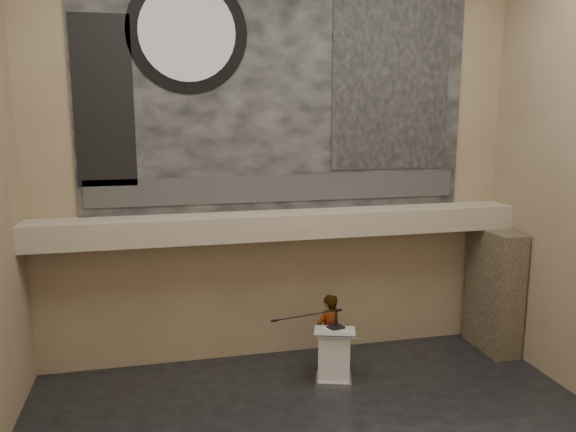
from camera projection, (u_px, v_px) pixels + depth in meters
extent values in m
cube|color=#7F6951|center=(279.00, 159.00, 11.59)|extent=(10.00, 0.02, 8.50)
cube|color=#7F6951|center=(519.00, 255.00, 3.93)|extent=(10.00, 0.02, 8.50)
cube|color=gray|center=(284.00, 224.00, 11.45)|extent=(10.00, 0.80, 0.50)
cylinder|color=#B2893D|center=(205.00, 242.00, 11.10)|extent=(0.04, 0.04, 0.06)
cylinder|color=#B2893D|center=(372.00, 234.00, 11.87)|extent=(0.04, 0.04, 0.06)
cube|color=black|center=(279.00, 87.00, 11.29)|extent=(8.00, 0.05, 5.00)
cube|color=#2B2B2B|center=(280.00, 188.00, 11.63)|extent=(7.76, 0.02, 0.55)
cylinder|color=black|center=(187.00, 32.00, 10.66)|extent=(2.30, 0.02, 2.30)
cylinder|color=silver|center=(187.00, 32.00, 10.64)|extent=(1.84, 0.02, 1.84)
cube|color=black|center=(392.00, 83.00, 11.76)|extent=(2.60, 0.02, 3.60)
cube|color=black|center=(103.00, 102.00, 10.55)|extent=(1.10, 0.02, 3.20)
cube|color=#3D3325|center=(494.00, 290.00, 12.34)|extent=(0.60, 1.40, 2.70)
cube|color=silver|center=(334.00, 380.00, 11.01)|extent=(0.82, 0.71, 0.08)
cube|color=silver|center=(334.00, 355.00, 10.92)|extent=(0.71, 0.58, 0.96)
cube|color=silver|center=(335.00, 330.00, 10.80)|extent=(0.91, 0.76, 0.14)
cube|color=black|center=(336.00, 327.00, 10.84)|extent=(0.36, 0.32, 0.04)
cube|color=white|center=(332.00, 329.00, 10.79)|extent=(0.31, 0.36, 0.00)
imported|color=silver|center=(329.00, 333.00, 11.31)|extent=(0.70, 0.58, 1.63)
cylinder|color=black|center=(335.00, 379.00, 11.09)|extent=(0.52, 0.52, 0.02)
cylinder|color=black|center=(335.00, 345.00, 10.95)|extent=(0.03, 0.03, 1.48)
cylinder|color=black|center=(306.00, 315.00, 10.56)|extent=(1.40, 0.29, 0.02)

